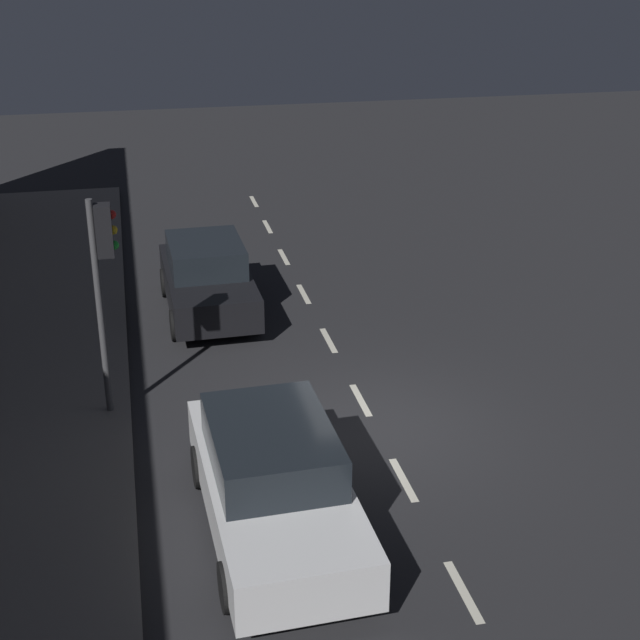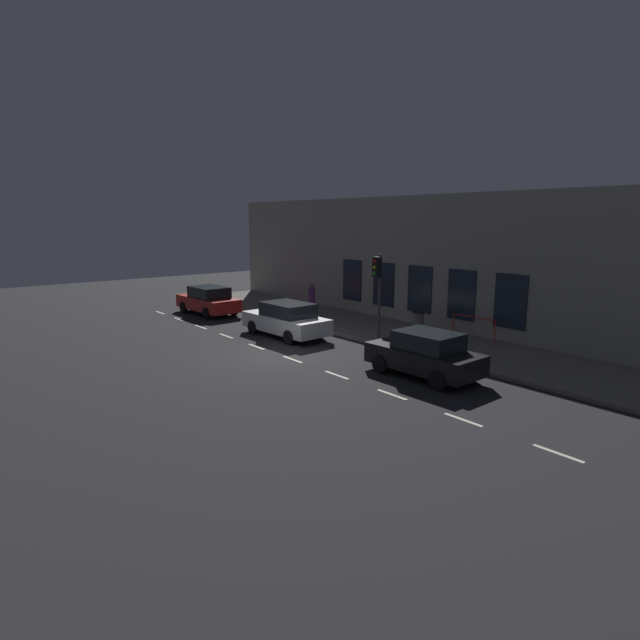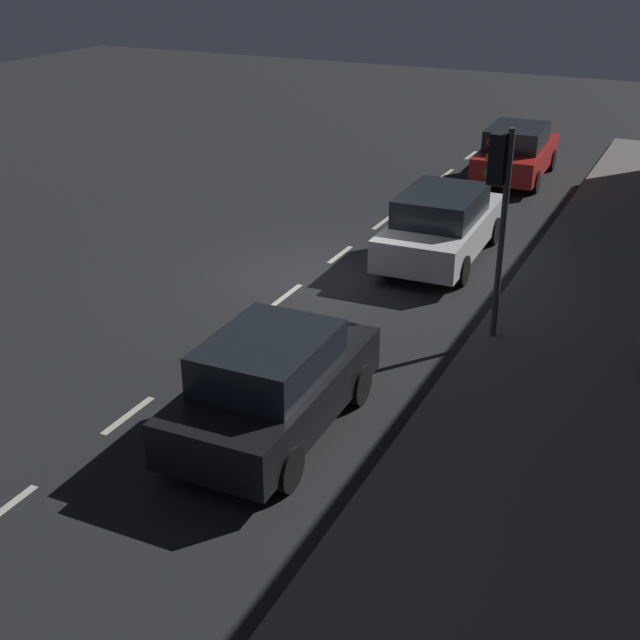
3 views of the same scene
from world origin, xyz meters
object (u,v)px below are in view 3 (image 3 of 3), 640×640
at_px(traffic_light, 499,188).
at_px(parked_car_2, 516,152).
at_px(parked_car_0, 273,384).
at_px(parked_car_1, 442,225).

bearing_deg(traffic_light, parked_car_2, 101.40).
relative_size(traffic_light, parked_car_2, 0.84).
bearing_deg(parked_car_0, traffic_light, 63.90).
distance_m(traffic_light, parked_car_1, 4.73).
bearing_deg(parked_car_2, traffic_light, -80.89).
distance_m(parked_car_1, parked_car_2, 7.41).
xyz_separation_m(parked_car_0, parked_car_1, (-0.11, 8.00, 0.00)).
bearing_deg(parked_car_1, parked_car_2, 89.21).
bearing_deg(traffic_light, parked_car_1, 119.49).
bearing_deg(parked_car_0, parked_car_2, 89.71).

